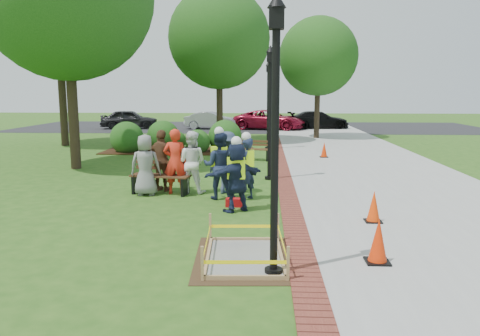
# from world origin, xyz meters

# --- Properties ---
(ground) EXTENTS (100.00, 100.00, 0.00)m
(ground) POSITION_xyz_m (0.00, 0.00, 0.00)
(ground) COLOR #285116
(ground) RESTS_ON ground
(sidewalk) EXTENTS (6.00, 60.00, 0.02)m
(sidewalk) POSITION_xyz_m (5.00, 10.00, 0.01)
(sidewalk) COLOR #9E9E99
(sidewalk) RESTS_ON ground
(brick_edging) EXTENTS (0.50, 60.00, 0.03)m
(brick_edging) POSITION_xyz_m (1.75, 10.00, 0.01)
(brick_edging) COLOR maroon
(brick_edging) RESTS_ON ground
(mulch_bed) EXTENTS (7.00, 3.00, 0.05)m
(mulch_bed) POSITION_xyz_m (-3.00, 12.00, 0.02)
(mulch_bed) COLOR #381E0F
(mulch_bed) RESTS_ON ground
(parking_lot) EXTENTS (36.00, 12.00, 0.01)m
(parking_lot) POSITION_xyz_m (0.00, 27.00, 0.00)
(parking_lot) COLOR black
(parking_lot) RESTS_ON ground
(wet_concrete_pad) EXTENTS (1.82, 2.39, 0.55)m
(wet_concrete_pad) POSITION_xyz_m (0.77, -2.33, 0.23)
(wet_concrete_pad) COLOR #47331E
(wet_concrete_pad) RESTS_ON ground
(bench_near) EXTENTS (1.74, 0.84, 0.90)m
(bench_near) POSITION_xyz_m (-1.81, 2.70, 0.29)
(bench_near) COLOR #4D2D1A
(bench_near) RESTS_ON ground
(bench_far) EXTENTS (1.58, 0.77, 0.82)m
(bench_far) POSITION_xyz_m (0.59, 9.22, 0.26)
(bench_far) COLOR #54391C
(bench_far) RESTS_ON ground
(cone_front) EXTENTS (0.40, 0.40, 0.78)m
(cone_front) POSITION_xyz_m (3.00, -2.43, 0.38)
(cone_front) COLOR black
(cone_front) RESTS_ON ground
(cone_back) EXTENTS (0.36, 0.36, 0.71)m
(cone_back) POSITION_xyz_m (3.49, 0.05, 0.34)
(cone_back) COLOR black
(cone_back) RESTS_ON ground
(cone_far) EXTENTS (0.34, 0.34, 0.68)m
(cone_far) POSITION_xyz_m (3.66, 10.11, 0.33)
(cone_far) COLOR black
(cone_far) RESTS_ON ground
(toolbox) EXTENTS (0.42, 0.23, 0.21)m
(toolbox) POSITION_xyz_m (0.34, 1.34, 0.10)
(toolbox) COLOR #B40D11
(toolbox) RESTS_ON ground
(lamp_near) EXTENTS (0.28, 0.28, 4.26)m
(lamp_near) POSITION_xyz_m (1.25, -3.00, 2.48)
(lamp_near) COLOR black
(lamp_near) RESTS_ON ground
(lamp_mid) EXTENTS (0.28, 0.28, 4.26)m
(lamp_mid) POSITION_xyz_m (1.25, 5.00, 2.48)
(lamp_mid) COLOR black
(lamp_mid) RESTS_ON ground
(lamp_far) EXTENTS (0.28, 0.28, 4.26)m
(lamp_far) POSITION_xyz_m (1.25, 13.00, 2.48)
(lamp_far) COLOR black
(lamp_far) RESTS_ON ground
(tree_back) EXTENTS (5.48, 5.48, 8.39)m
(tree_back) POSITION_xyz_m (-1.41, 15.90, 5.64)
(tree_back) COLOR #3D2D1E
(tree_back) RESTS_ON ground
(tree_right) EXTENTS (4.65, 4.65, 7.19)m
(tree_right) POSITION_xyz_m (4.23, 18.54, 4.85)
(tree_right) COLOR #3D2D1E
(tree_right) RESTS_ON ground
(tree_far) EXTENTS (6.80, 6.80, 10.26)m
(tree_far) POSITION_xyz_m (-9.40, 13.95, 6.85)
(tree_far) COLOR #3D2D1E
(tree_far) RESTS_ON ground
(shrub_a) EXTENTS (1.56, 1.56, 1.56)m
(shrub_a) POSITION_xyz_m (-5.33, 11.41, 0.00)
(shrub_a) COLOR #184814
(shrub_a) RESTS_ON ground
(shrub_b) EXTENTS (1.56, 1.56, 1.56)m
(shrub_b) POSITION_xyz_m (-3.81, 12.29, 0.00)
(shrub_b) COLOR #184814
(shrub_b) RESTS_ON ground
(shrub_c) EXTENTS (1.16, 1.16, 1.16)m
(shrub_c) POSITION_xyz_m (-2.03, 11.52, 0.00)
(shrub_c) COLOR #184814
(shrub_c) RESTS_ON ground
(shrub_d) EXTENTS (1.60, 1.60, 1.60)m
(shrub_d) POSITION_xyz_m (-0.80, 12.22, 0.00)
(shrub_d) COLOR #184814
(shrub_d) RESTS_ON ground
(shrub_e) EXTENTS (0.93, 0.93, 0.93)m
(shrub_e) POSITION_xyz_m (-3.30, 13.10, 0.00)
(shrub_e) COLOR #184814
(shrub_e) RESTS_ON ground
(casual_person_a) EXTENTS (0.57, 0.40, 1.68)m
(casual_person_a) POSITION_xyz_m (-2.17, 2.50, 0.84)
(casual_person_a) COLOR gray
(casual_person_a) RESTS_ON ground
(casual_person_b) EXTENTS (0.60, 0.39, 1.82)m
(casual_person_b) POSITION_xyz_m (-1.38, 2.72, 0.91)
(casual_person_b) COLOR red
(casual_person_b) RESTS_ON ground
(casual_person_c) EXTENTS (0.62, 0.46, 1.75)m
(casual_person_c) POSITION_xyz_m (-0.96, 2.86, 0.87)
(casual_person_c) COLOR white
(casual_person_c) RESTS_ON ground
(casual_person_d) EXTENTS (0.65, 0.53, 1.77)m
(casual_person_d) POSITION_xyz_m (-1.83, 3.05, 0.88)
(casual_person_d) COLOR brown
(casual_person_d) RESTS_ON ground
(casual_person_e) EXTENTS (0.65, 0.55, 1.74)m
(casual_person_e) POSITION_xyz_m (0.05, 2.83, 0.87)
(casual_person_e) COLOR #34405B
(casual_person_e) RESTS_ON ground
(hivis_worker_a) EXTENTS (0.63, 0.58, 1.81)m
(hivis_worker_a) POSITION_xyz_m (0.43, 0.88, 0.90)
(hivis_worker_a) COLOR #182140
(hivis_worker_a) RESTS_ON ground
(hivis_worker_b) EXTENTS (0.60, 0.62, 1.80)m
(hivis_worker_b) POSITION_xyz_m (0.61, 2.13, 0.90)
(hivis_worker_b) COLOR #16273A
(hivis_worker_b) RESTS_ON ground
(hivis_worker_c) EXTENTS (0.59, 0.40, 1.93)m
(hivis_worker_c) POSITION_xyz_m (-0.10, 2.17, 0.95)
(hivis_worker_c) COLOR #1B3048
(hivis_worker_c) RESTS_ON ground
(parked_car_a) EXTENTS (2.69, 5.03, 1.56)m
(parked_car_a) POSITION_xyz_m (-9.12, 24.93, 0.00)
(parked_car_a) COLOR black
(parked_car_a) RESTS_ON ground
(parked_car_b) EXTENTS (2.42, 4.53, 1.41)m
(parked_car_b) POSITION_xyz_m (-2.90, 24.82, 0.00)
(parked_car_b) COLOR #9D9DA2
(parked_car_b) RESTS_ON ground
(parked_car_c) EXTENTS (3.17, 5.18, 1.57)m
(parked_car_c) POSITION_xyz_m (1.45, 24.78, 0.00)
(parked_car_c) COLOR maroon
(parked_car_c) RESTS_ON ground
(parked_car_d) EXTENTS (2.47, 4.61, 1.43)m
(parked_car_d) POSITION_xyz_m (5.15, 25.73, 0.00)
(parked_car_d) COLOR black
(parked_car_d) RESTS_ON ground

